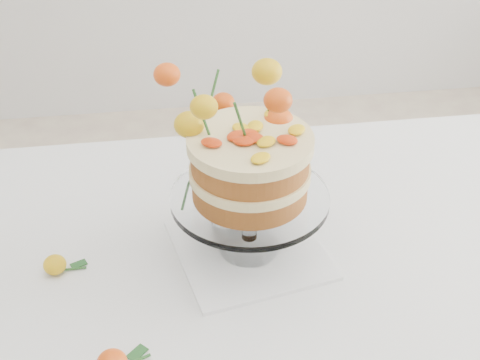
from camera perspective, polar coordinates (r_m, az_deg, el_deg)
The scene contains 7 objects.
table at distance 1.50m, azimuth 2.11°, elevation -7.53°, with size 1.43×0.93×0.76m.
napkin at distance 1.42m, azimuth 0.78°, elevation -5.96°, with size 0.29×0.29×0.01m, color white.
cake_stand at distance 1.30m, azimuth 0.85°, elevation 0.60°, with size 0.32×0.32×0.29m.
rose_vase at distance 1.30m, azimuth -0.85°, elevation 3.70°, with size 0.29×0.29×0.44m.
loose_rose_near at distance 1.41m, azimuth -15.50°, elevation -6.98°, with size 0.08×0.05×0.04m.
stray_petal_a at distance 1.36m, azimuth -2.12°, elevation -8.24°, with size 0.03×0.02×0.00m, color yellow.
stray_petal_b at distance 1.34m, azimuth 2.37°, elevation -8.98°, with size 0.03×0.02×0.00m, color yellow.
Camera 1 is at (-0.21, -1.09, 1.69)m, focal length 50.00 mm.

